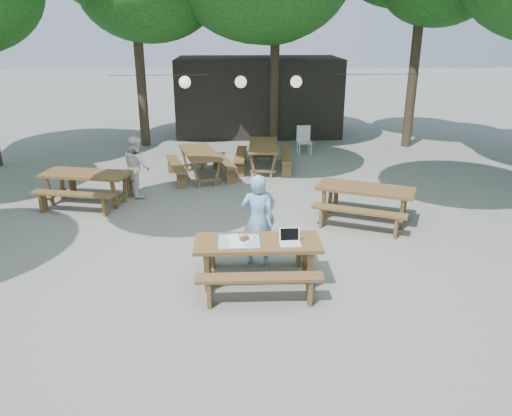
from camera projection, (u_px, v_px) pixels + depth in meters
The scene contains 13 objects.
ground at pixel (256, 245), 9.54m from camera, with size 80.00×80.00×0.00m, color slate.
pavilion at pixel (258, 96), 18.90m from camera, with size 6.00×3.00×2.80m, color black.
main_picnic_table at pixel (258, 262), 8.00m from camera, with size 2.00×1.58×0.75m.
picnic_table_nw at pixel (87, 188), 11.60m from camera, with size 2.19×1.94×0.75m.
picnic_table_ne at pixel (364, 204), 10.58m from camera, with size 2.37×2.21×0.75m.
picnic_table_far_w at pixel (200, 165), 13.50m from camera, with size 2.03×2.26×0.75m.
picnic_table_far_e at pixel (263, 157), 14.32m from camera, with size 1.70×2.05×0.75m.
woman at pixel (258, 220), 8.53m from camera, with size 0.59×0.39×1.63m, color #7AACDF.
second_person at pixel (137, 166), 12.04m from camera, with size 0.71×0.56×1.47m, color white.
plastic_chair at pixel (304, 146), 16.07m from camera, with size 0.46×0.46×0.90m.
laptop at pixel (290, 239), 7.78m from camera, with size 0.34×0.27×0.24m.
tabletop_clutter at pixel (240, 241), 7.86m from camera, with size 0.65×0.58×0.08m.
paper_lanterns at pixel (241, 82), 14.31m from camera, with size 9.00×0.34×0.38m.
Camera 1 is at (-0.34, -8.69, 3.98)m, focal length 35.00 mm.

